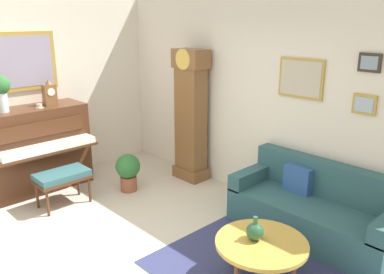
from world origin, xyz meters
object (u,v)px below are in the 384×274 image
Objects in this scene: piano_bench at (62,177)px; piano at (37,148)px; coffee_table at (261,244)px; potted_plant at (128,170)px; mantel_clock at (49,93)px; green_jug at (255,231)px; teacup at (39,106)px; grandfather_clock at (191,119)px; couch at (314,210)px; flower_vase at (0,89)px.

piano is at bearing 179.26° from piano_bench.
potted_plant reaches higher than coffee_table.
green_jug is (3.54, 0.30, -0.88)m from mantel_clock.
piano is 2.57× the size of potted_plant.
mantel_clock is at bearing 112.92° from teacup.
grandfather_clock reaches higher than teacup.
coffee_table is 3.67× the size of green_jug.
coffee_table is 1.57× the size of potted_plant.
potted_plant is at bearing -161.28° from couch.
mantel_clock is at bearing 159.74° from piano_bench.
piano_bench is 0.37× the size of couch.
piano reaches higher than potted_plant.
piano is at bearing -90.54° from mantel_clock.
potted_plant is (-2.62, 0.30, -0.08)m from coffee_table.
green_jug is at bearing -7.20° from potted_plant.
piano_bench is 3.26m from couch.
piano_bench is at bearing -0.74° from piano.
teacup is (0.09, 0.46, -0.29)m from flower_vase.
couch is 3.39× the size of potted_plant.
grandfather_clock is at bearing 150.95° from coffee_table.
piano_bench is at bearing -167.89° from coffee_table.
flower_vase is at bearing -100.78° from teacup.
flower_vase is 3.81m from green_jug.
piano is at bearing -142.43° from teacup.
teacup is at bearing 79.22° from flower_vase.
piano is at bearing -123.75° from grandfather_clock.
piano_bench is 2.92× the size of green_jug.
green_jug is at bearing -88.55° from couch.
piano is 3.94m from couch.
flower_vase is 0.55m from teacup.
piano is at bearing -170.58° from coffee_table.
flower_vase is 5.00× the size of teacup.
green_jug is (3.54, 0.58, -0.10)m from piano.
piano_bench is at bearing -104.54° from grandfather_clock.
potted_plant is (0.98, 0.63, -1.08)m from mantel_clock.
coffee_table is at bearing -6.58° from potted_plant.
mantel_clock is 3.66m from green_jug.
green_jug is 0.43× the size of potted_plant.
piano_bench is 1.25× the size of potted_plant.
flower_vase reaches higher than teacup.
coffee_table is 2.32× the size of mantel_clock.
piano is 1.64× the size of coffee_table.
coffee_table is 0.14m from green_jug.
grandfather_clock is at bearing 149.83° from green_jug.
mantel_clock is 1.59m from potted_plant.
couch reaches higher than piano_bench.
piano reaches higher than green_jug.
mantel_clock is (-1.27, -1.62, 0.44)m from grandfather_clock.
piano_bench is at bearing -103.14° from potted_plant.
piano is 2.48× the size of flower_vase.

